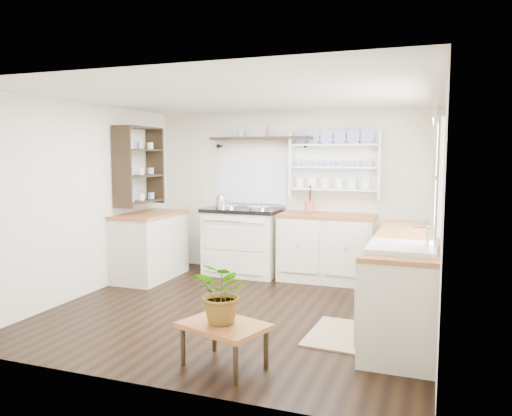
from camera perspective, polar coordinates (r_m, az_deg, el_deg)
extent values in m
cube|color=black|center=(5.56, -1.66, -11.58)|extent=(4.00, 3.80, 0.01)
cube|color=beige|center=(7.11, 3.95, 1.77)|extent=(4.00, 0.02, 2.30)
cube|color=beige|center=(4.95, 20.36, -0.53)|extent=(0.02, 3.80, 2.30)
cube|color=beige|center=(6.33, -18.77, 0.91)|extent=(0.02, 3.80, 2.30)
cube|color=white|center=(5.33, -1.74, 12.69)|extent=(4.00, 3.80, 0.01)
cube|color=white|center=(5.07, 20.05, 3.60)|extent=(0.04, 1.40, 1.00)
cube|color=white|center=(5.07, 19.82, 3.61)|extent=(0.02, 1.50, 1.10)
cube|color=#F7F0C5|center=(5.08, 19.83, 10.16)|extent=(0.04, 1.55, 0.18)
cube|color=silver|center=(7.08, -1.49, -3.98)|extent=(1.01, 0.66, 0.89)
cube|color=black|center=(7.02, -1.50, -0.19)|extent=(1.05, 0.70, 0.05)
cylinder|color=silver|center=(7.10, -3.26, 0.20)|extent=(0.34, 0.34, 0.03)
cylinder|color=silver|center=(6.93, 0.29, 0.06)|extent=(0.34, 0.34, 0.03)
cylinder|color=silver|center=(6.69, -2.66, -1.60)|extent=(0.91, 0.02, 0.02)
cube|color=beige|center=(6.78, 8.10, -4.56)|extent=(1.25, 0.60, 0.88)
cube|color=brown|center=(6.71, 8.16, -0.87)|extent=(1.27, 0.63, 0.04)
cube|color=beige|center=(5.18, 16.70, -8.11)|extent=(0.60, 2.40, 0.88)
cube|color=brown|center=(5.09, 16.86, -3.30)|extent=(0.62, 2.43, 0.04)
cube|color=white|center=(4.37, 16.28, -5.90)|extent=(0.55, 0.60, 0.28)
cylinder|color=silver|center=(4.33, 19.00, -3.41)|extent=(0.02, 0.02, 0.22)
cube|color=beige|center=(6.99, -12.01, -4.31)|extent=(0.60, 1.10, 0.88)
cube|color=brown|center=(6.92, -12.09, -0.73)|extent=(0.62, 1.13, 0.04)
cube|color=white|center=(6.92, 9.13, 4.90)|extent=(1.20, 0.03, 0.90)
cube|color=white|center=(6.84, 8.99, 4.88)|extent=(1.20, 0.22, 0.02)
cylinder|color=navy|center=(6.85, 9.04, 7.15)|extent=(0.20, 0.02, 0.20)
cube|color=black|center=(7.09, 0.57, 7.99)|extent=(1.50, 0.24, 0.04)
cone|color=black|center=(7.40, -4.04, 7.05)|extent=(0.06, 0.20, 0.06)
cone|color=black|center=(6.97, 5.85, 7.09)|extent=(0.06, 0.20, 0.06)
cube|color=black|center=(6.95, -13.19, 4.82)|extent=(0.28, 0.80, 1.05)
cylinder|color=#AB543E|center=(6.83, 6.10, 0.17)|extent=(0.13, 0.13, 0.15)
cube|color=brown|center=(4.08, -3.68, -13.29)|extent=(0.77, 0.65, 0.04)
cylinder|color=black|center=(4.20, -8.36, -15.35)|extent=(0.04, 0.04, 0.32)
cylinder|color=black|center=(4.44, -4.78, -14.07)|extent=(0.04, 0.04, 0.32)
cylinder|color=black|center=(3.84, -2.35, -17.40)|extent=(0.04, 0.04, 0.32)
cylinder|color=black|center=(4.11, 1.15, -15.79)|extent=(0.04, 0.04, 0.32)
imported|color=#3F7233|center=(4.00, -3.71, -9.64)|extent=(0.56, 0.52, 0.50)
cube|color=#7B6547|center=(4.91, 9.54, -14.02)|extent=(0.60, 0.88, 0.02)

